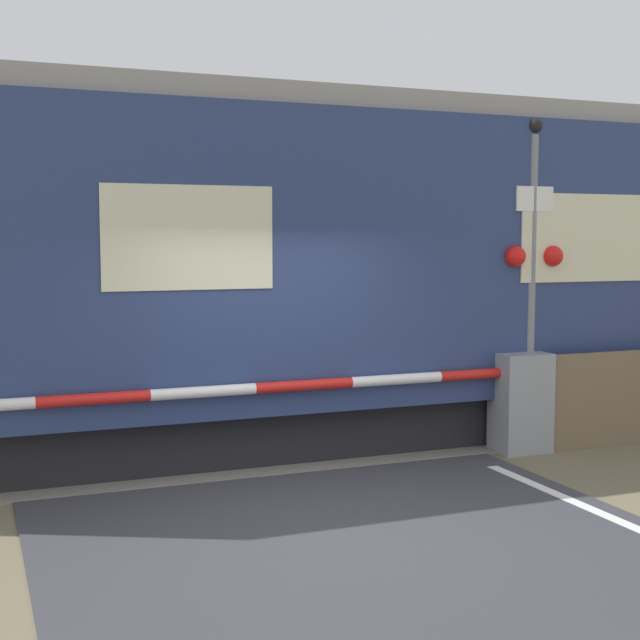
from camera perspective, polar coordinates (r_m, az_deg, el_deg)
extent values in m
plane|color=#6B6047|center=(7.73, 0.71, -12.76)|extent=(80.00, 80.00, 0.00)
cube|color=slate|center=(10.56, -5.78, -7.79)|extent=(36.00, 3.20, 0.03)
cube|color=#595451|center=(9.88, -4.62, -8.31)|extent=(36.00, 0.08, 0.10)
cube|color=#595451|center=(11.23, -6.80, -6.69)|extent=(36.00, 0.08, 0.10)
cube|color=black|center=(12.07, 11.76, -4.86)|extent=(15.34, 2.57, 0.60)
cube|color=navy|center=(11.89, 11.92, 4.02)|extent=(16.68, 3.03, 3.13)
cube|color=gray|center=(11.98, 12.08, 12.10)|extent=(16.34, 2.78, 0.24)
cube|color=beige|center=(10.65, 16.49, 5.06)|extent=(1.67, 0.02, 1.00)
cube|color=beige|center=(8.62, -8.38, 5.24)|extent=(1.67, 0.02, 1.00)
cube|color=gray|center=(10.27, 12.72, -5.17)|extent=(0.60, 0.44, 1.12)
cylinder|color=gray|center=(10.21, 12.76, -3.23)|extent=(0.16, 0.16, 0.18)
cylinder|color=red|center=(9.93, 10.29, -3.42)|extent=(1.04, 0.11, 0.11)
cylinder|color=white|center=(9.43, 4.91, -3.81)|extent=(1.04, 0.11, 0.11)
cylinder|color=red|center=(9.02, -1.03, -4.21)|extent=(1.04, 0.11, 0.11)
cylinder|color=white|center=(8.71, -7.46, -4.58)|extent=(1.04, 0.11, 0.11)
cylinder|color=red|center=(8.52, -14.27, -4.92)|extent=(1.04, 0.11, 0.11)
cylinder|color=gray|center=(10.30, 13.32, 1.63)|extent=(0.11, 0.11, 3.54)
cube|color=gray|center=(10.28, 13.37, 4.00)|extent=(0.62, 0.07, 0.07)
sphere|color=red|center=(10.10, 12.37, 4.00)|extent=(0.24, 0.24, 0.24)
sphere|color=red|center=(10.39, 14.66, 3.98)|extent=(0.24, 0.24, 0.24)
cylinder|color=black|center=(10.19, 12.03, 4.01)|extent=(0.30, 0.06, 0.30)
cylinder|color=black|center=(10.48, 14.30, 4.00)|extent=(0.30, 0.06, 0.30)
cube|color=white|center=(10.26, 13.57, 7.55)|extent=(0.48, 0.02, 0.27)
sphere|color=black|center=(10.36, 13.54, 12.01)|extent=(0.18, 0.18, 0.18)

